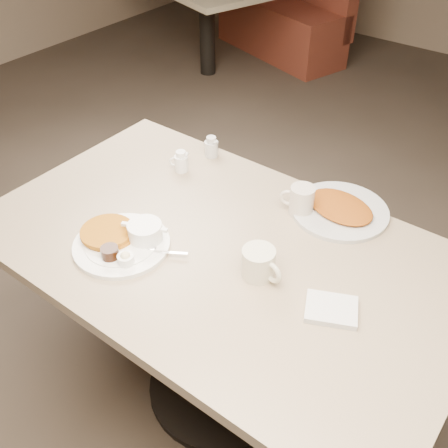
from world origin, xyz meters
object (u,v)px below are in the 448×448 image
Objects in this scene: main_plate at (124,239)px; creamer_right at (211,147)px; coffee_mug_far at (301,200)px; hash_plate at (340,209)px; coffee_mug_near at (259,263)px; creamer_left at (181,162)px; booth_back_left at (279,7)px; diner_table at (220,284)px.

creamer_right is (-0.11, 0.57, 0.01)m from main_plate.
coffee_mug_far is 0.32× the size of hash_plate.
coffee_mug_near is 1.78× the size of creamer_left.
coffee_mug_near reaches higher than creamer_right.
hash_plate is 0.22× the size of booth_back_left.
diner_table is 0.35m from main_plate.
coffee_mug_far is at bearing -56.71° from booth_back_left.
coffee_mug_near is 0.66m from creamer_right.
diner_table is 18.75× the size of creamer_right.
creamer_right is at bearing 100.90° from main_plate.
creamer_left is (-0.13, 0.42, 0.01)m from main_plate.
hash_plate reaches higher than diner_table.
booth_back_left is at bearing 123.29° from coffee_mug_far.
coffee_mug_far is 3.36m from booth_back_left.
diner_table is at bearing -33.63° from creamer_left.
coffee_mug_near is 1.78× the size of creamer_right.
coffee_mug_far is 0.48m from creamer_left.
coffee_mug_far is 0.14m from hash_plate.
coffee_mug_far reaches higher than diner_table.
creamer_right reaches higher than hash_plate.
coffee_mug_near is (0.17, -0.04, 0.22)m from diner_table.
creamer_left and creamer_right have the same top height.
coffee_mug_near is 0.60m from creamer_left.
creamer_right is at bearing 140.07° from coffee_mug_near.
booth_back_left is (-1.49, 3.25, -0.36)m from main_plate.
diner_table is at bearing -111.02° from coffee_mug_far.
main_plate is 0.70m from hash_plate.
coffee_mug_near is 1.16× the size of coffee_mug_far.
diner_table is 18.75× the size of creamer_left.
coffee_mug_far reaches higher than main_plate.
booth_back_left reaches higher than diner_table.
diner_table is 3.84× the size of main_plate.
coffee_mug_near is 0.37× the size of hash_plate.
creamer_left is 0.21× the size of hash_plate.
coffee_mug_near is (0.40, 0.14, 0.02)m from main_plate.
creamer_right is at bearing -62.82° from booth_back_left.
main_plate is (-0.23, -0.18, 0.19)m from diner_table.
creamer_right is 0.05× the size of booth_back_left.
booth_back_left reaches higher than coffee_mug_near.
creamer_left is at bearing 152.37° from coffee_mug_near.
creamer_left is at bearing 107.59° from main_plate.
booth_back_left is (-1.89, 3.11, -0.39)m from coffee_mug_near.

